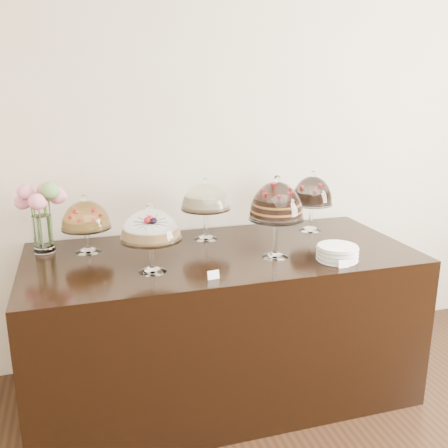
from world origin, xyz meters
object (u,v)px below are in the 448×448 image
object	(u,v)px
cake_stand_sugar_sponge	(151,228)
cake_stand_fruit_tart	(86,217)
cake_stand_cheesecake	(206,199)
cake_stand_choco_layer	(276,204)
display_counter	(222,323)
plate_stack	(337,253)
flower_vase	(42,207)
cake_stand_dark_choco	(312,193)

from	to	relation	value
cake_stand_sugar_sponge	cake_stand_fruit_tart	distance (m)	0.52
cake_stand_cheesecake	cake_stand_fruit_tart	world-z (taller)	cake_stand_cheesecake
cake_stand_sugar_sponge	cake_stand_choco_layer	bearing A→B (deg)	2.66
display_counter	plate_stack	bearing A→B (deg)	-29.53
display_counter	flower_vase	distance (m)	1.24
cake_stand_cheesecake	cake_stand_choco_layer	bearing A→B (deg)	-56.72
display_counter	plate_stack	distance (m)	0.81
cake_stand_sugar_sponge	cake_stand_cheesecake	bearing A→B (deg)	48.81
display_counter	cake_stand_choco_layer	xyz separation A→B (m)	(0.26, -0.16, 0.75)
cake_stand_dark_choco	flower_vase	size ratio (longest dim) A/B	0.94
cake_stand_cheesecake	cake_stand_fruit_tart	size ratio (longest dim) A/B	1.15
cake_stand_cheesecake	flower_vase	bearing A→B (deg)	177.79
display_counter	flower_vase	size ratio (longest dim) A/B	5.27
display_counter	cake_stand_cheesecake	size ratio (longest dim) A/B	5.70
cake_stand_cheesecake	cake_stand_dark_choco	xyz separation A→B (m)	(0.71, -0.01, -0.01)
flower_vase	plate_stack	xyz separation A→B (m)	(1.53, -0.63, -0.22)
cake_stand_choco_layer	cake_stand_cheesecake	bearing A→B (deg)	123.28
cake_stand_dark_choco	cake_stand_choco_layer	bearing A→B (deg)	-135.35
cake_stand_sugar_sponge	cake_stand_dark_choco	xyz separation A→B (m)	(1.12, 0.45, 0.02)
cake_stand_choco_layer	cake_stand_dark_choco	xyz separation A→B (m)	(0.43, 0.42, -0.06)
cake_stand_cheesecake	cake_stand_dark_choco	bearing A→B (deg)	-1.04
display_counter	cake_stand_sugar_sponge	distance (m)	0.83
cake_stand_sugar_sponge	cake_stand_choco_layer	distance (m)	0.70
cake_stand_dark_choco	flower_vase	xyz separation A→B (m)	(-1.66, 0.05, 0.01)
cake_stand_cheesecake	cake_stand_sugar_sponge	bearing A→B (deg)	-131.19
cake_stand_choco_layer	cake_stand_dark_choco	size ratio (longest dim) A/B	1.17
display_counter	plate_stack	world-z (taller)	plate_stack
cake_stand_cheesecake	display_counter	bearing A→B (deg)	-85.53
flower_vase	plate_stack	distance (m)	1.67
cake_stand_fruit_tart	flower_vase	world-z (taller)	flower_vase
cake_stand_dark_choco	cake_stand_fruit_tart	size ratio (longest dim) A/B	1.17
cake_stand_dark_choco	display_counter	bearing A→B (deg)	-159.45
display_counter	cake_stand_dark_choco	size ratio (longest dim) A/B	5.58
cake_stand_sugar_sponge	cake_stand_choco_layer	size ratio (longest dim) A/B	0.79
cake_stand_choco_layer	flower_vase	size ratio (longest dim) A/B	1.10
cake_stand_sugar_sponge	cake_stand_choco_layer	xyz separation A→B (m)	(0.69, 0.03, 0.07)
cake_stand_dark_choco	plate_stack	distance (m)	0.63
cake_stand_choco_layer	flower_vase	bearing A→B (deg)	159.11
cake_stand_choco_layer	cake_stand_fruit_tart	distance (m)	1.08
cake_stand_sugar_sponge	plate_stack	xyz separation A→B (m)	(0.99, -0.13, -0.19)
cake_stand_dark_choco	cake_stand_fruit_tart	bearing A→B (deg)	-178.67
display_counter	cake_stand_sugar_sponge	size ratio (longest dim) A/B	6.06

